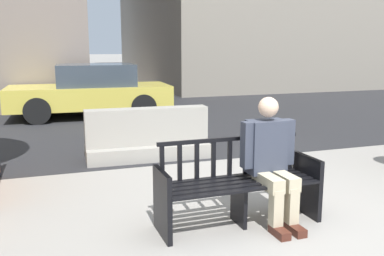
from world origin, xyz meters
name	(u,v)px	position (x,y,z in m)	size (l,w,h in m)	color
ground_plane	(298,226)	(0.00, 0.00, 0.00)	(200.00, 200.00, 0.00)	gray
street_asphalt	(134,110)	(0.00, 8.70, 0.00)	(120.00, 12.00, 0.01)	#28282B
street_bench	(238,187)	(-0.56, 0.29, 0.40)	(1.70, 0.56, 0.88)	black
seated_person	(271,158)	(-0.22, 0.24, 0.69)	(0.58, 0.73, 1.31)	#383D4C
jersey_barrier_centre	(147,138)	(-0.85, 3.19, 0.34)	(2.02, 0.74, 0.84)	#9E998E
car_taxi_near	(92,91)	(-1.26, 7.85, 0.68)	(4.17, 1.98, 1.37)	#DBC64C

